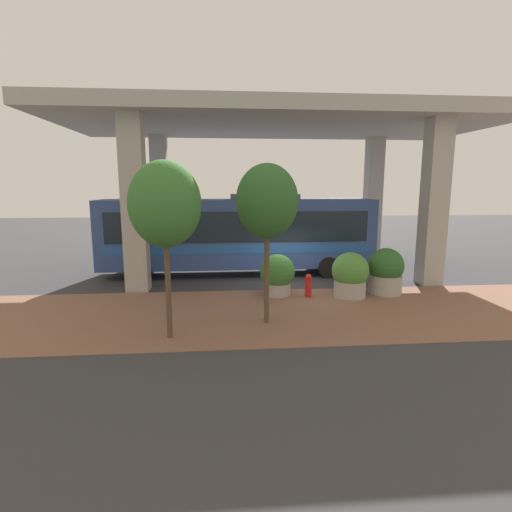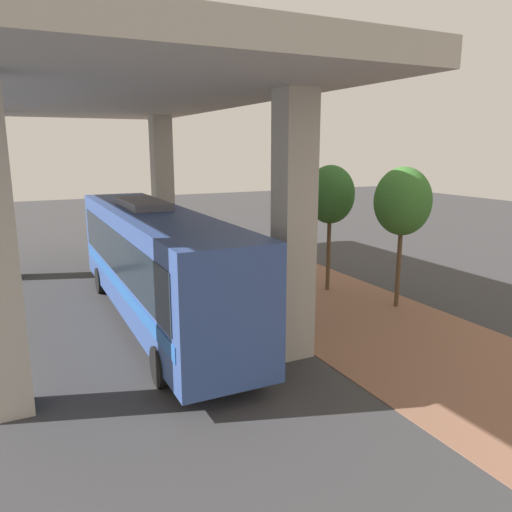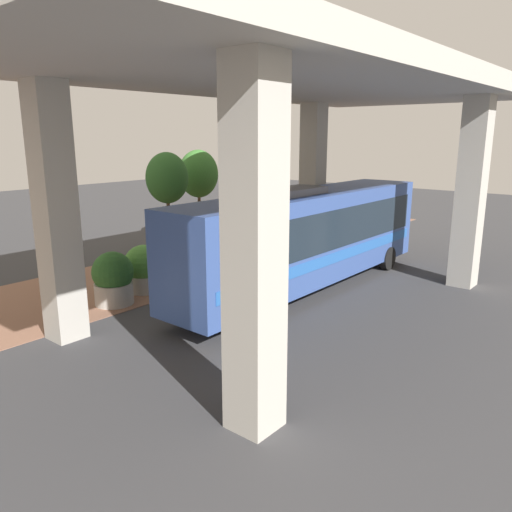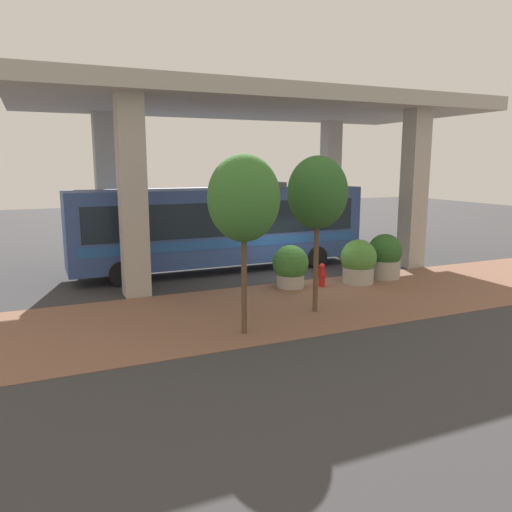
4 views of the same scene
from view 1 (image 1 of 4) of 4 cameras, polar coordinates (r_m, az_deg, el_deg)
ground_plane at (r=16.70m, az=4.86°, el=-4.83°), size 80.00×80.00×0.00m
sidewalk_strip at (r=13.87m, az=6.98°, el=-7.94°), size 6.00×40.00×0.02m
overpass at (r=20.24m, az=3.15°, el=16.93°), size 9.40×20.50×7.64m
bus at (r=19.19m, az=-2.59°, el=3.51°), size 2.52×12.88×3.87m
fire_hydrant at (r=15.57m, az=7.48°, el=-4.22°), size 0.53×0.25×0.92m
planter_front at (r=16.69m, az=18.04°, el=-2.12°), size 1.39×1.39×1.84m
planter_middle at (r=15.67m, az=3.07°, el=-2.72°), size 1.38×1.38×1.64m
planter_back at (r=15.81m, az=13.31°, el=-2.69°), size 1.42×1.42×1.76m
street_tree_near at (r=11.06m, az=-12.88°, el=7.14°), size 1.96×1.96×4.96m
street_tree_far at (r=12.04m, az=1.58°, el=7.74°), size 1.87×1.87×4.94m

